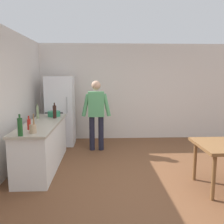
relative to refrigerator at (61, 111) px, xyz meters
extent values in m
plane|color=brown|center=(1.90, -2.40, -0.90)|extent=(14.00, 14.00, 0.00)
cube|color=silver|center=(1.90, 0.60, 0.45)|extent=(6.40, 0.12, 2.70)
cube|color=white|center=(-0.10, -1.60, -0.47)|extent=(0.60, 2.12, 0.86)
cube|color=#B2A893|center=(-0.10, -1.60, -0.02)|extent=(0.64, 2.20, 0.04)
cube|color=white|center=(0.00, 0.00, 0.00)|extent=(0.70, 0.64, 1.80)
cylinder|color=#B2B2B7|center=(0.22, -0.34, 0.20)|extent=(0.02, 0.02, 0.40)
cylinder|color=#1E1E2D|center=(0.84, -0.55, -0.48)|extent=(0.13, 0.13, 0.84)
cylinder|color=#1E1E2D|center=(1.06, -0.55, -0.48)|extent=(0.13, 0.13, 0.84)
cube|color=#519960|center=(0.95, -0.55, 0.24)|extent=(0.38, 0.22, 0.60)
sphere|color=tan|center=(0.95, -0.55, 0.69)|extent=(0.22, 0.22, 0.22)
cylinder|color=#519960|center=(0.70, -0.59, 0.22)|extent=(0.20, 0.09, 0.55)
cylinder|color=#519960|center=(1.20, -0.59, 0.22)|extent=(0.20, 0.09, 0.55)
cylinder|color=brown|center=(2.70, -3.05, -0.55)|extent=(0.06, 0.06, 0.70)
cylinder|color=brown|center=(2.70, -2.35, -0.55)|extent=(0.06, 0.06, 0.70)
cylinder|color=#2D845B|center=(0.00, -0.86, 0.06)|extent=(0.28, 0.28, 0.12)
cube|color=black|center=(-0.17, -0.86, 0.08)|extent=(0.06, 0.03, 0.02)
cube|color=black|center=(0.17, -0.86, 0.08)|extent=(0.06, 0.03, 0.02)
cylinder|color=tan|center=(-0.04, -2.45, 0.07)|extent=(0.11, 0.11, 0.14)
cylinder|color=olive|center=(-0.02, -2.44, 0.21)|extent=(0.02, 0.05, 0.22)
cylinder|color=olive|center=(-0.02, -2.45, 0.21)|extent=(0.02, 0.04, 0.22)
cylinder|color=gray|center=(-0.30, -1.11, 0.13)|extent=(0.06, 0.06, 0.26)
cylinder|color=gray|center=(-0.30, -1.11, 0.29)|extent=(0.02, 0.02, 0.06)
cylinder|color=#1E5123|center=(-0.18, -2.62, 0.14)|extent=(0.08, 0.08, 0.28)
cylinder|color=#1E5123|center=(-0.18, -2.62, 0.31)|extent=(0.03, 0.03, 0.06)
cylinder|color=black|center=(0.06, -1.10, 0.14)|extent=(0.08, 0.08, 0.28)
cylinder|color=black|center=(0.06, -1.10, 0.31)|extent=(0.03, 0.03, 0.06)
cylinder|color=#B22319|center=(-0.18, -2.18, 0.09)|extent=(0.06, 0.06, 0.18)
cylinder|color=#B22319|center=(-0.18, -2.18, 0.21)|extent=(0.02, 0.02, 0.06)
camera|label=1|loc=(1.07, -6.28, 0.93)|focal=38.38mm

